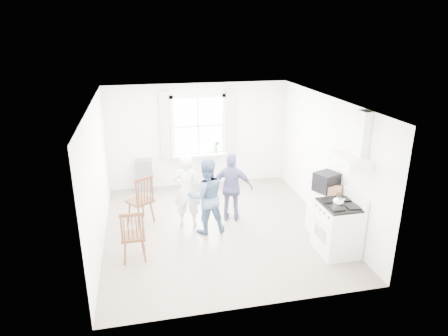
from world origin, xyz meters
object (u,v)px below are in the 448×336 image
at_px(windsor_chair_a, 143,195).
at_px(person_left, 187,191).
at_px(low_cabinet, 324,212).
at_px(windsor_chair_b, 133,231).
at_px(person_right, 232,188).
at_px(person_mid, 206,196).
at_px(stereo_stack, 326,182).
at_px(gas_stove, 338,228).

xyz_separation_m(windsor_chair_a, person_left, (0.88, -0.22, 0.11)).
distance_m(low_cabinet, windsor_chair_b, 3.67).
relative_size(windsor_chair_a, windsor_chair_b, 1.10).
xyz_separation_m(windsor_chair_b, person_right, (2.03, 1.22, 0.14)).
xyz_separation_m(low_cabinet, windsor_chair_b, (-3.65, -0.25, 0.14)).
height_order(low_cabinet, windsor_chair_b, windsor_chair_b).
bearing_deg(low_cabinet, person_mid, 165.95).
height_order(low_cabinet, person_left, person_left).
xyz_separation_m(windsor_chair_a, windsor_chair_b, (-0.21, -1.40, -0.06)).
bearing_deg(stereo_stack, gas_stove, -95.95).
bearing_deg(windsor_chair_b, stereo_stack, 4.28).
xyz_separation_m(stereo_stack, person_right, (-1.63, 0.94, -0.35)).
bearing_deg(windsor_chair_a, gas_stove, -28.60).
bearing_deg(person_mid, windsor_chair_b, 25.41).
distance_m(person_left, person_right, 0.95).
relative_size(low_cabinet, person_left, 0.59).
distance_m(gas_stove, stereo_stack, 0.94).
bearing_deg(windsor_chair_b, windsor_chair_a, 81.56).
xyz_separation_m(person_mid, person_right, (0.61, 0.40, -0.03)).
relative_size(gas_stove, windsor_chair_a, 1.05).
relative_size(stereo_stack, windsor_chair_b, 0.53).
relative_size(stereo_stack, person_mid, 0.34).
bearing_deg(low_cabinet, person_left, 160.24).
bearing_deg(stereo_stack, low_cabinet, -105.21).
xyz_separation_m(low_cabinet, windsor_chair_a, (-3.45, 1.14, 0.20)).
relative_size(windsor_chair_a, person_left, 0.71).
xyz_separation_m(low_cabinet, stereo_stack, (0.01, 0.02, 0.63)).
height_order(windsor_chair_a, person_mid, person_mid).
bearing_deg(person_right, stereo_stack, 168.59).
bearing_deg(low_cabinet, windsor_chair_a, 161.68).
distance_m(stereo_stack, windsor_chair_b, 3.70).
xyz_separation_m(windsor_chair_b, person_mid, (1.42, 0.81, 0.17)).
height_order(low_cabinet, stereo_stack, stereo_stack).
bearing_deg(windsor_chair_a, windsor_chair_b, -98.44).
xyz_separation_m(gas_stove, person_mid, (-2.16, 1.26, 0.28)).
xyz_separation_m(stereo_stack, person_mid, (-2.24, 0.54, -0.32)).
height_order(low_cabinet, person_mid, person_mid).
distance_m(stereo_stack, windsor_chair_a, 3.66).
height_order(windsor_chair_b, person_mid, person_mid).
distance_m(low_cabinet, person_right, 1.91).
xyz_separation_m(stereo_stack, windsor_chair_b, (-3.66, -0.27, -0.49)).
bearing_deg(person_mid, gas_stove, 145.47).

